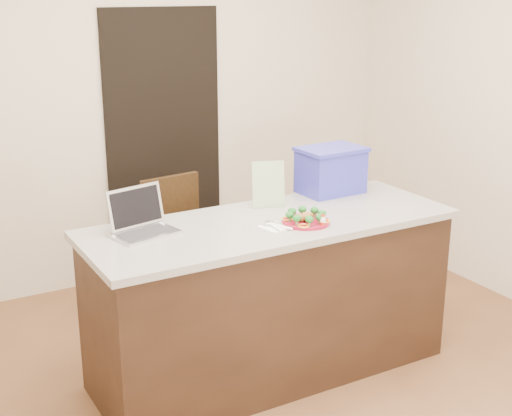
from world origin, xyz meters
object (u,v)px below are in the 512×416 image
plate (306,221)px  chair (178,240)px  yogurt_bottle (323,222)px  island (270,297)px  blue_box (331,170)px  napkin (275,227)px  laptop (140,221)px

plate → chair: bearing=105.1°
plate → yogurt_bottle: (0.04, -0.10, 0.02)m
yogurt_bottle → island: bearing=126.8°
island → blue_box: blue_box is taller
plate → island: bearing=135.0°
island → napkin: size_ratio=14.77×
laptop → blue_box: (1.28, 0.12, 0.08)m
laptop → blue_box: 1.29m
napkin → chair: 1.13m
yogurt_bottle → chair: bearing=105.7°
chair → laptop: bearing=-132.2°
yogurt_bottle → laptop: laptop is taller
yogurt_bottle → plate: bearing=112.1°
island → napkin: 0.48m
napkin → chair: chair is taller
plate → napkin: 0.18m
plate → chair: (-0.29, 1.07, -0.39)m
napkin → laptop: bearing=155.9°
island → blue_box: bearing=25.8°
yogurt_bottle → laptop: size_ratio=0.19×
blue_box → plate: bearing=-139.8°
napkin → laptop: 0.70m
plate → chair: size_ratio=0.27×
island → plate: size_ratio=7.96×
plate → yogurt_bottle: 0.11m
yogurt_bottle → blue_box: bearing=51.4°
chair → napkin: bearing=-91.5°
napkin → blue_box: blue_box is taller
napkin → chair: (-0.11, 1.05, -0.38)m
plate → blue_box: size_ratio=0.64×
napkin → yogurt_bottle: yogurt_bottle is taller
laptop → blue_box: blue_box is taller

